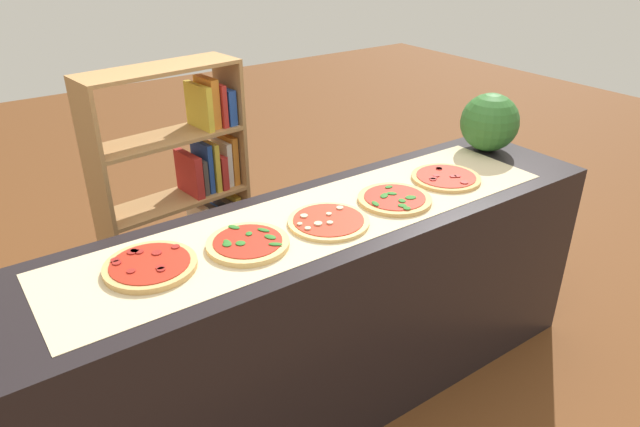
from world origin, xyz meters
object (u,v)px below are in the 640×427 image
object	(u,v)px
pizza_pepperoni_4	(446,178)
watermelon	(490,122)
pizza_spinach_1	(248,243)
pizza_mushroom_2	(328,221)
pizza_pepperoni_0	(150,266)
pizza_spinach_3	(395,199)
bookshelf	(194,195)

from	to	relation	value
pizza_pepperoni_4	watermelon	bearing A→B (deg)	18.54
pizza_spinach_1	pizza_mushroom_2	bearing A→B (deg)	-4.23
pizza_pepperoni_0	pizza_spinach_3	bearing A→B (deg)	-4.74
pizza_spinach_1	pizza_pepperoni_4	world-z (taller)	pizza_spinach_1
pizza_pepperoni_4	bookshelf	size ratio (longest dim) A/B	0.23
pizza_pepperoni_4	bookshelf	world-z (taller)	bookshelf
pizza_mushroom_2	pizza_pepperoni_4	world-z (taller)	same
pizza_spinach_1	bookshelf	size ratio (longest dim) A/B	0.22
watermelon	bookshelf	size ratio (longest dim) A/B	0.21
pizza_spinach_1	pizza_pepperoni_4	distance (m)	1.00
pizza_pepperoni_0	bookshelf	bearing A→B (deg)	59.57
pizza_pepperoni_0	bookshelf	distance (m)	1.11
pizza_pepperoni_4	bookshelf	bearing A→B (deg)	128.44
pizza_pepperoni_0	pizza_mushroom_2	xyz separation A→B (m)	(0.67, -0.08, -0.00)
pizza_spinach_1	pizza_pepperoni_4	xyz separation A→B (m)	(1.00, 0.01, -0.00)
pizza_pepperoni_0	pizza_spinach_1	world-z (taller)	same
pizza_spinach_3	pizza_spinach_1	bearing A→B (deg)	177.75
pizza_pepperoni_4	bookshelf	xyz separation A→B (m)	(-0.78, 0.98, -0.25)
pizza_spinach_3	pizza_pepperoni_4	size ratio (longest dim) A/B	0.99
pizza_pepperoni_0	pizza_pepperoni_4	bearing A→B (deg)	-2.10
pizza_pepperoni_0	pizza_spinach_1	bearing A→B (deg)	-9.66
pizza_spinach_1	watermelon	size ratio (longest dim) A/B	1.03
pizza_mushroom_2	watermelon	size ratio (longest dim) A/B	1.09
pizza_mushroom_2	bookshelf	bearing A→B (deg)	96.48
pizza_mushroom_2	pizza_pepperoni_4	bearing A→B (deg)	2.78
watermelon	pizza_mushroom_2	bearing A→B (deg)	-170.74
pizza_pepperoni_4	pizza_spinach_1	bearing A→B (deg)	-179.55
pizza_pepperoni_0	pizza_spinach_3	world-z (taller)	pizza_pepperoni_0
pizza_pepperoni_4	watermelon	distance (m)	0.48
pizza_pepperoni_0	watermelon	world-z (taller)	watermelon
bookshelf	pizza_mushroom_2	bearing A→B (deg)	-83.52
watermelon	bookshelf	distance (m)	1.53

